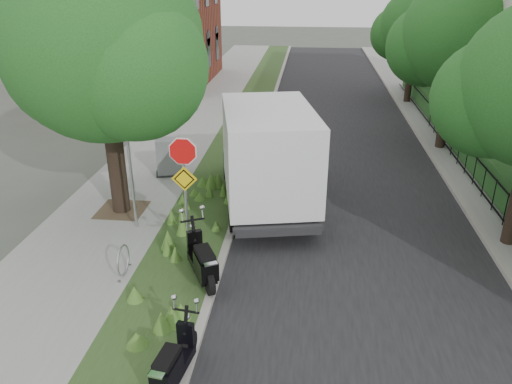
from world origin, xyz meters
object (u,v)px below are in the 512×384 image
scooter_far (172,368)px  utility_cabinet (169,158)px  sign_assembly (184,173)px  box_truck (266,151)px  scooter_near (203,265)px

scooter_far → utility_cabinet: (-2.69, 9.78, 0.22)m
sign_assembly → scooter_far: size_ratio=1.87×
scooter_far → sign_assembly: bearing=99.7°
box_truck → utility_cabinet: (-3.62, 1.94, -1.06)m
scooter_near → scooter_far: size_ratio=1.06×
box_truck → utility_cabinet: 4.25m
sign_assembly → utility_cabinet: 5.82m
scooter_near → box_truck: 4.91m
utility_cabinet → sign_assembly: bearing=-70.0°
scooter_far → utility_cabinet: 10.15m
scooter_far → utility_cabinet: utility_cabinet is taller
scooter_near → sign_assembly: bearing=116.8°
scooter_far → box_truck: 8.00m
sign_assembly → scooter_near: (0.67, -1.32, -1.75)m
scooter_near → utility_cabinet: bearing=111.4°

